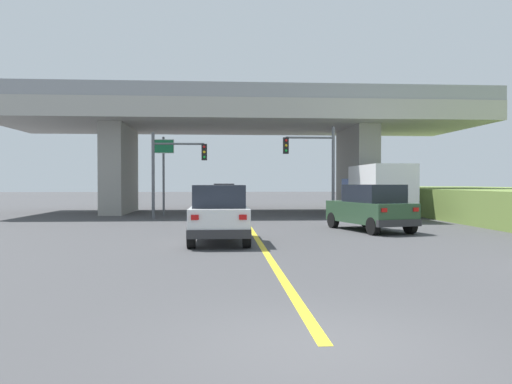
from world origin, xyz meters
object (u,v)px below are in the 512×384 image
at_px(suv_lead, 219,214).
at_px(highway_sign, 163,159).
at_px(box_truck, 377,191).
at_px(sedan_oncoming, 224,195).
at_px(suv_crossing, 371,208).
at_px(traffic_signal_nearside, 316,160).
at_px(traffic_signal_farside, 173,164).

height_order(suv_lead, highway_sign, highway_sign).
distance_m(box_truck, sedan_oncoming, 17.33).
relative_size(suv_crossing, traffic_signal_nearside, 0.91).
distance_m(box_truck, traffic_signal_farside, 12.05).
bearing_deg(box_truck, sedan_oncoming, 120.67).
distance_m(suv_lead, sedan_oncoming, 26.05).
distance_m(suv_crossing, sedan_oncoming, 23.16).
bearing_deg(traffic_signal_farside, highway_sign, 108.72).
relative_size(box_truck, traffic_signal_farside, 1.51).
xyz_separation_m(traffic_signal_nearside, highway_sign, (-9.24, 2.65, 0.13)).
bearing_deg(suv_crossing, highway_sign, 118.88).
xyz_separation_m(suv_crossing, sedan_oncoming, (-6.25, 22.30, -0.00)).
relative_size(suv_crossing, traffic_signal_farside, 0.98).
xyz_separation_m(suv_lead, traffic_signal_nearside, (5.68, 11.81, 2.43)).
distance_m(sedan_oncoming, highway_sign, 12.49).
bearing_deg(suv_lead, sedan_oncoming, 89.31).
height_order(suv_crossing, sedan_oncoming, same).
bearing_deg(sedan_oncoming, suv_lead, -90.69).
bearing_deg(box_truck, highway_sign, 165.42).
height_order(traffic_signal_farside, highway_sign, traffic_signal_farside).
height_order(suv_crossing, traffic_signal_farside, traffic_signal_farside).
height_order(suv_lead, suv_crossing, same).
bearing_deg(highway_sign, traffic_signal_nearside, -16.02).
bearing_deg(highway_sign, sedan_oncoming, 71.51).
xyz_separation_m(suv_crossing, traffic_signal_farside, (-9.32, 8.34, 2.20)).
relative_size(box_truck, traffic_signal_nearside, 1.40).
distance_m(suv_crossing, traffic_signal_nearside, 8.46).
distance_m(suv_lead, traffic_signal_nearside, 13.33).
bearing_deg(sedan_oncoming, highway_sign, -108.49).
height_order(sedan_oncoming, traffic_signal_farside, traffic_signal_farside).
xyz_separation_m(sedan_oncoming, traffic_signal_nearside, (5.36, -14.24, 2.44)).
bearing_deg(box_truck, suv_lead, -129.35).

